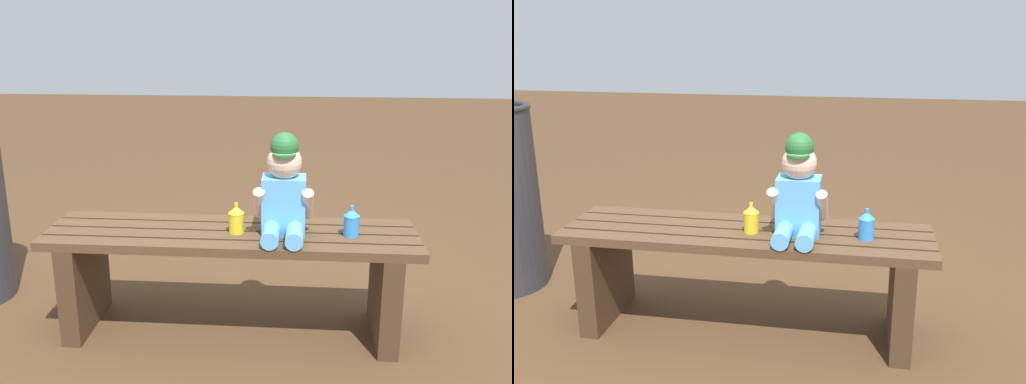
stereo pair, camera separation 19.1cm
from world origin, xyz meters
The scene contains 5 objects.
ground_plane centered at (0.00, 0.00, 0.00)m, with size 16.00×16.00×0.00m, color #4C331E.
park_bench centered at (0.00, 0.00, 0.30)m, with size 1.49×0.39×0.45m.
child_figure centered at (0.21, -0.02, 0.62)m, with size 0.23×0.27×0.40m.
sippy_cup_left centered at (0.02, -0.02, 0.50)m, with size 0.06×0.06×0.12m.
sippy_cup_right centered at (0.48, -0.02, 0.50)m, with size 0.06×0.06×0.12m.
Camera 1 is at (0.27, -2.15, 1.25)m, focal length 40.14 mm.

